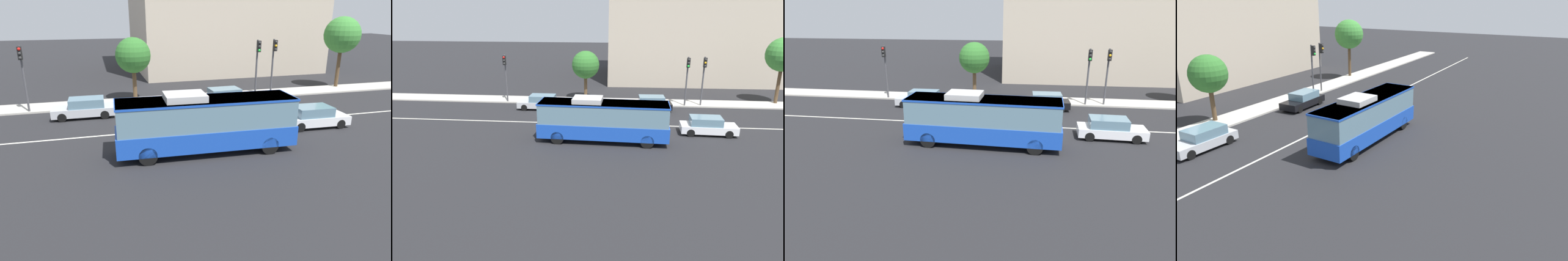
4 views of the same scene
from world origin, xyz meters
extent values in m
plane|color=black|center=(0.00, 0.00, 0.00)|extent=(160.00, 160.00, 0.00)
cube|color=#B2ADA3|center=(0.00, 8.03, 0.07)|extent=(80.00, 2.87, 0.14)
cube|color=silver|center=(0.00, 0.00, 0.01)|extent=(76.00, 0.16, 0.01)
cube|color=#1947B7|center=(-2.89, -4.25, 0.98)|extent=(10.09, 2.87, 1.10)
cube|color=slate|center=(-2.89, -4.25, 2.31)|extent=(9.88, 2.78, 1.58)
cube|color=#1947B7|center=(-2.89, -4.25, 3.04)|extent=(9.98, 2.84, 0.12)
cube|color=#B2B2B2|center=(-4.09, -4.20, 3.28)|extent=(2.26, 1.88, 0.36)
cylinder|color=black|center=(0.55, -3.27, 0.50)|extent=(1.01, 0.34, 1.00)
cylinder|color=black|center=(0.47, -5.47, 0.50)|extent=(1.01, 0.34, 1.00)
cylinder|color=black|center=(-6.25, -3.02, 0.50)|extent=(1.01, 0.34, 1.00)
cylinder|color=black|center=(-6.33, -5.22, 0.50)|extent=(1.01, 0.34, 1.00)
cube|color=black|center=(1.27, 5.09, 0.52)|extent=(4.56, 1.95, 0.60)
cube|color=slate|center=(1.52, 5.10, 1.14)|extent=(2.57, 1.74, 0.64)
cylinder|color=black|center=(-0.21, 4.25, 0.32)|extent=(0.65, 0.24, 0.64)
cylinder|color=black|center=(-0.26, 5.84, 0.32)|extent=(0.65, 0.24, 0.64)
cylinder|color=black|center=(2.79, 4.34, 0.32)|extent=(0.65, 0.24, 0.64)
cylinder|color=black|center=(2.74, 5.94, 0.32)|extent=(0.65, 0.24, 0.64)
cube|color=white|center=(5.67, -1.86, 0.52)|extent=(4.55, 1.94, 0.60)
cube|color=slate|center=(5.42, -1.85, 1.14)|extent=(2.57, 1.74, 0.64)
cylinder|color=black|center=(7.19, -1.11, 0.32)|extent=(0.65, 0.24, 0.64)
cylinder|color=black|center=(7.14, -2.71, 0.32)|extent=(0.65, 0.24, 0.64)
cylinder|color=black|center=(4.19, -1.01, 0.32)|extent=(0.65, 0.24, 0.64)
cylinder|color=black|center=(4.14, -2.61, 0.32)|extent=(0.65, 0.24, 0.64)
cube|color=#B7BABF|center=(-9.81, 4.57, 0.52)|extent=(4.51, 1.82, 0.60)
cube|color=slate|center=(-9.56, 4.57, 1.14)|extent=(2.53, 1.67, 0.64)
cylinder|color=black|center=(-11.31, 3.78, 0.32)|extent=(0.64, 0.22, 0.64)
cylinder|color=black|center=(-11.30, 5.38, 0.32)|extent=(0.64, 0.22, 0.64)
cylinder|color=black|center=(-8.31, 3.77, 0.32)|extent=(0.64, 0.22, 0.64)
cylinder|color=black|center=(-8.30, 5.37, 0.32)|extent=(0.64, 0.22, 0.64)
cylinder|color=#47474C|center=(6.83, 7.17, 2.60)|extent=(0.16, 0.16, 5.20)
cube|color=black|center=(6.83, 6.89, 4.65)|extent=(0.32, 0.28, 0.96)
sphere|color=#2D2D2D|center=(6.83, 6.74, 4.97)|extent=(0.22, 0.22, 0.22)
sphere|color=#F9A514|center=(6.83, 6.74, 4.65)|extent=(0.22, 0.22, 0.22)
sphere|color=#2D2D2D|center=(6.83, 6.74, 4.33)|extent=(0.22, 0.22, 0.22)
cylinder|color=#47474C|center=(-14.01, 6.90, 2.60)|extent=(0.16, 0.16, 5.20)
cube|color=black|center=(-13.98, 6.62, 4.65)|extent=(0.34, 0.31, 0.96)
sphere|color=red|center=(-13.97, 6.47, 4.97)|extent=(0.22, 0.22, 0.22)
sphere|color=#2D2D2D|center=(-13.97, 6.47, 4.65)|extent=(0.22, 0.22, 0.22)
sphere|color=#2D2D2D|center=(-13.97, 6.47, 4.33)|extent=(0.22, 0.22, 0.22)
cylinder|color=#47474C|center=(5.13, 6.89, 2.60)|extent=(0.16, 0.16, 5.20)
cube|color=black|center=(5.12, 6.61, 4.65)|extent=(0.33, 0.29, 0.96)
sphere|color=#2D2D2D|center=(5.12, 6.46, 4.97)|extent=(0.22, 0.22, 0.22)
sphere|color=#2D2D2D|center=(5.12, 6.46, 4.65)|extent=(0.22, 0.22, 0.22)
sphere|color=#1ED838|center=(5.12, 6.46, 4.33)|extent=(0.22, 0.22, 0.22)
cylinder|color=#4C3823|center=(-5.55, 8.72, 1.43)|extent=(0.36, 0.36, 2.86)
sphere|color=#2D6B28|center=(-5.55, 8.72, 3.99)|extent=(3.02, 3.02, 3.02)
cylinder|color=#4C3823|center=(15.09, 8.84, 1.99)|extent=(0.36, 0.36, 3.99)
sphere|color=#387F33|center=(15.09, 8.84, 5.31)|extent=(3.52, 3.52, 3.52)
cube|color=#B7A893|center=(7.73, 24.49, 8.50)|extent=(22.83, 16.85, 17.00)
cube|color=slate|center=(19.03, 24.70, 2.11)|extent=(0.35, 14.79, 1.50)
cube|color=slate|center=(19.03, 24.70, 5.51)|extent=(0.35, 14.79, 1.50)
cube|color=slate|center=(19.03, 24.70, 8.91)|extent=(0.35, 14.79, 1.50)
camera|label=1|loc=(-8.32, -22.10, 7.74)|focal=32.30mm
camera|label=2|loc=(-1.58, -30.75, 9.91)|focal=33.07mm
camera|label=3|loc=(-0.01, -25.48, 8.37)|focal=31.99mm
camera|label=4|loc=(-24.12, -16.70, 9.75)|focal=33.75mm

